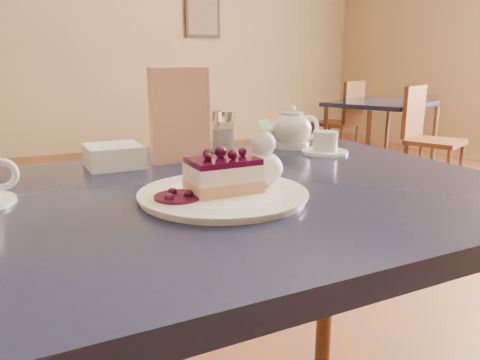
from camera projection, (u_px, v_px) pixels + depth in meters
name	position (u px, v px, depth m)	size (l,w,h in m)	color
main_table	(213.00, 231.00, 0.93)	(1.27, 0.85, 0.79)	black
dessert_plate	(223.00, 195.00, 0.86)	(0.30, 0.30, 0.01)	white
cheesecake_slice	(223.00, 175.00, 0.85)	(0.13, 0.09, 0.06)	tan
whipped_cream	(263.00, 168.00, 0.90)	(0.08, 0.08, 0.07)	white
berry_sauce	(178.00, 197.00, 0.82)	(0.08, 0.08, 0.01)	black
tea_set	(298.00, 133.00, 1.34)	(0.21, 0.24, 0.11)	white
menu_card	(180.00, 116.00, 1.15)	(0.15, 0.03, 0.23)	#FFEBBF
sugar_shaker	(223.00, 132.00, 1.27)	(0.06, 0.06, 0.12)	white
napkin_stack	(114.00, 156.00, 1.12)	(0.13, 0.13, 0.05)	white
bg_table_far_right	(376.00, 169.00, 4.37)	(1.13, 1.67, 1.11)	black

